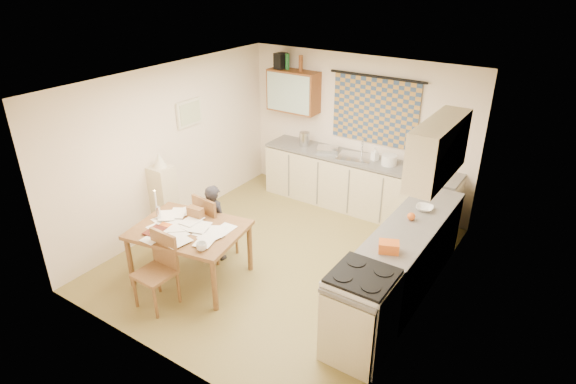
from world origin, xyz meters
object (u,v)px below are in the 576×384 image
Objects in this scene: chair_far at (217,237)px; shelf_stand at (165,201)px; counter_back at (357,184)px; dining_table at (191,253)px; stove at (360,314)px; counter_right at (400,266)px; person at (215,222)px.

shelf_stand reaches higher than chair_far.
counter_back is 2.16× the size of dining_table.
dining_table is (-0.91, -2.97, -0.07)m from counter_back.
stove is at bearing -10.02° from shelf_stand.
counter_right is 2.95× the size of stove.
chair_far is at bearing 166.72° from stove.
counter_right is (1.50, -1.86, -0.00)m from counter_back.
dining_table is 1.37× the size of person.
dining_table is at bearing 179.88° from stove.
chair_far is (-2.50, 0.59, -0.20)m from stove.
stove is 2.42m from dining_table.
person is (-0.06, 0.55, 0.18)m from dining_table.
shelf_stand is (-1.04, 0.03, 0.26)m from chair_far.
chair_far is 0.26m from person.
chair_far is 0.87× the size of person.
counter_back is 3.11m from dining_table.
counter_back is 2.96× the size of person.
person reaches higher than stove.
person is (-0.97, -2.42, 0.11)m from counter_back.
counter_back is 3.41× the size of chair_far.
stove is 0.90× the size of shelf_stand.
stove reaches higher than counter_right.
chair_far reaches higher than counter_back.
counter_right is at bearing -166.76° from person.
person is at bearing 85.82° from dining_table.
person reaches higher than counter_right.
dining_table is 1.37× the size of shelf_stand.
stove reaches higher than chair_far.
person reaches higher than shelf_stand.
person is (-2.48, -0.56, 0.11)m from counter_right.
shelf_stand is (-2.04, -2.35, 0.10)m from counter_back.
counter_back is 2.61m from person.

